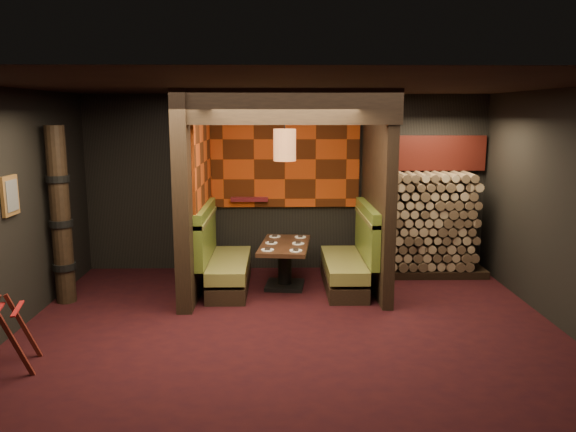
# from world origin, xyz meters

# --- Properties ---
(floor) EXTENTS (6.50, 5.50, 0.02)m
(floor) POSITION_xyz_m (0.00, 0.00, -0.01)
(floor) COLOR black
(floor) RESTS_ON ground
(ceiling) EXTENTS (6.50, 5.50, 0.02)m
(ceiling) POSITION_xyz_m (0.00, 0.00, 2.86)
(ceiling) COLOR black
(ceiling) RESTS_ON ground
(wall_back) EXTENTS (6.50, 0.02, 2.85)m
(wall_back) POSITION_xyz_m (0.00, 2.76, 1.43)
(wall_back) COLOR black
(wall_back) RESTS_ON ground
(wall_front) EXTENTS (6.50, 0.02, 2.85)m
(wall_front) POSITION_xyz_m (0.00, -2.76, 1.43)
(wall_front) COLOR black
(wall_front) RESTS_ON ground
(wall_left) EXTENTS (0.02, 5.50, 2.85)m
(wall_left) POSITION_xyz_m (-3.26, 0.00, 1.43)
(wall_left) COLOR black
(wall_left) RESTS_ON ground
(wall_right) EXTENTS (0.02, 5.50, 2.85)m
(wall_right) POSITION_xyz_m (3.26, 0.00, 1.43)
(wall_right) COLOR black
(wall_right) RESTS_ON ground
(partition_left) EXTENTS (0.20, 2.20, 2.85)m
(partition_left) POSITION_xyz_m (-1.35, 1.65, 1.43)
(partition_left) COLOR black
(partition_left) RESTS_ON floor
(partition_right) EXTENTS (0.15, 2.10, 2.85)m
(partition_right) POSITION_xyz_m (1.30, 1.70, 1.43)
(partition_right) COLOR black
(partition_right) RESTS_ON floor
(header_beam) EXTENTS (2.85, 0.18, 0.44)m
(header_beam) POSITION_xyz_m (-0.02, 0.70, 2.63)
(header_beam) COLOR black
(header_beam) RESTS_ON partition_left
(tapa_back_panel) EXTENTS (2.40, 0.06, 1.55)m
(tapa_back_panel) POSITION_xyz_m (-0.02, 2.71, 1.82)
(tapa_back_panel) COLOR #A8370E
(tapa_back_panel) RESTS_ON wall_back
(tapa_side_panel) EXTENTS (0.04, 1.85, 1.45)m
(tapa_side_panel) POSITION_xyz_m (-1.23, 1.82, 1.85)
(tapa_side_panel) COLOR #A8370E
(tapa_side_panel) RESTS_ON partition_left
(lacquer_shelf) EXTENTS (0.60, 0.12, 0.07)m
(lacquer_shelf) POSITION_xyz_m (-0.60, 2.65, 1.18)
(lacquer_shelf) COLOR #58151C
(lacquer_shelf) RESTS_ON wall_back
(booth_bench_left) EXTENTS (0.68, 1.60, 1.14)m
(booth_bench_left) POSITION_xyz_m (-0.96, 1.65, 0.40)
(booth_bench_left) COLOR black
(booth_bench_left) RESTS_ON floor
(booth_bench_right) EXTENTS (0.68, 1.60, 1.14)m
(booth_bench_right) POSITION_xyz_m (0.93, 1.65, 0.40)
(booth_bench_right) COLOR black
(booth_bench_right) RESTS_ON floor
(dining_table) EXTENTS (0.82, 1.33, 0.67)m
(dining_table) POSITION_xyz_m (-0.04, 1.69, 0.43)
(dining_table) COLOR black
(dining_table) RESTS_ON floor
(place_settings) EXTENTS (0.67, 1.08, 0.03)m
(place_settings) POSITION_xyz_m (-0.04, 1.69, 0.68)
(place_settings) COLOR white
(place_settings) RESTS_ON dining_table
(pendant_lamp) EXTENTS (0.32, 0.32, 0.97)m
(pendant_lamp) POSITION_xyz_m (-0.04, 1.64, 2.11)
(pendant_lamp) COLOR #995B33
(pendant_lamp) RESTS_ON ceiling
(framed_picture) EXTENTS (0.05, 0.36, 0.46)m
(framed_picture) POSITION_xyz_m (-3.22, 0.10, 1.62)
(framed_picture) COLOR brown
(framed_picture) RESTS_ON wall_left
(luggage_rack) EXTENTS (0.79, 0.64, 0.76)m
(luggage_rack) POSITION_xyz_m (-2.93, -0.96, 0.38)
(luggage_rack) COLOR #4A1610
(luggage_rack) RESTS_ON floor
(totem_column) EXTENTS (0.31, 0.31, 2.40)m
(totem_column) POSITION_xyz_m (-3.05, 1.10, 1.19)
(totem_column) COLOR black
(totem_column) RESTS_ON floor
(firewood_stack) EXTENTS (1.73, 0.70, 1.64)m
(firewood_stack) POSITION_xyz_m (2.29, 2.35, 0.82)
(firewood_stack) COLOR black
(firewood_stack) RESTS_ON floor
(mosaic_header) EXTENTS (1.83, 0.10, 0.56)m
(mosaic_header) POSITION_xyz_m (2.29, 2.68, 1.92)
(mosaic_header) COLOR maroon
(mosaic_header) RESTS_ON wall_back
(bay_front_post) EXTENTS (0.08, 0.08, 2.85)m
(bay_front_post) POSITION_xyz_m (1.39, 1.96, 1.43)
(bay_front_post) COLOR black
(bay_front_post) RESTS_ON floor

